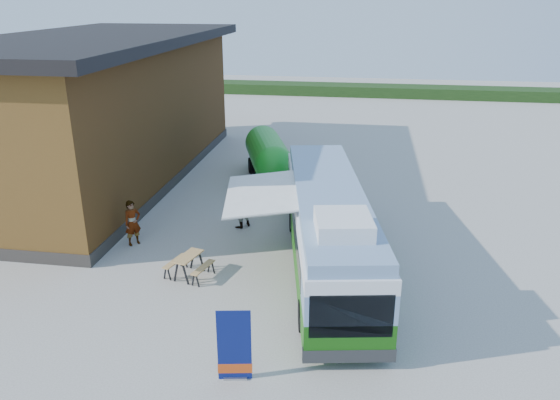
% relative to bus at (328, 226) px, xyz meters
% --- Properties ---
extents(ground, '(100.00, 100.00, 0.00)m').
position_rel_bus_xyz_m(ground, '(-2.09, -1.22, -1.72)').
color(ground, '#BCB7AD').
rests_on(ground, ground).
extents(barn, '(9.60, 21.20, 7.50)m').
position_rel_bus_xyz_m(barn, '(-12.59, 8.78, 1.87)').
color(barn, brown).
rests_on(barn, ground).
extents(hedge, '(40.00, 3.00, 1.00)m').
position_rel_bus_xyz_m(hedge, '(5.91, 36.78, -1.22)').
color(hedge, '#264419').
rests_on(hedge, ground).
extents(bus, '(4.50, 11.95, 3.59)m').
position_rel_bus_xyz_m(bus, '(0.00, 0.00, 0.00)').
color(bus, '#1F6D12').
rests_on(bus, ground).
extents(awning, '(3.41, 4.74, 0.53)m').
position_rel_bus_xyz_m(awning, '(-2.16, 0.13, 0.89)').
color(awning, white).
rests_on(awning, ground).
extents(banner, '(0.89, 0.29, 2.06)m').
position_rel_bus_xyz_m(banner, '(-1.90, -6.41, -0.87)').
color(banner, '#0B165A').
rests_on(banner, ground).
extents(picnic_table, '(1.70, 1.58, 0.81)m').
position_rel_bus_xyz_m(picnic_table, '(-4.79, -1.28, -1.11)').
color(picnic_table, tan).
rests_on(picnic_table, ground).
extents(person_a, '(0.78, 0.80, 1.85)m').
position_rel_bus_xyz_m(person_a, '(-7.79, 0.93, -0.79)').
color(person_a, '#999999').
rests_on(person_a, ground).
extents(person_b, '(1.11, 1.12, 1.82)m').
position_rel_bus_xyz_m(person_b, '(-3.98, 3.29, -0.80)').
color(person_b, '#999999').
rests_on(person_b, ground).
extents(slurry_tanker, '(3.33, 6.41, 2.46)m').
position_rel_bus_xyz_m(slurry_tanker, '(-3.93, 9.76, -0.30)').
color(slurry_tanker, '#1B9523').
rests_on(slurry_tanker, ground).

